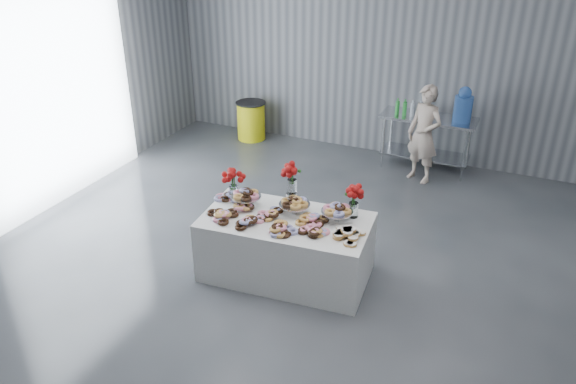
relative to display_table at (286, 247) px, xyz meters
The scene contains 16 objects.
ground 0.57m from the display_table, 74.82° to the right, with size 9.00×9.00×0.00m, color #34373C.
room_walls 2.30m from the display_table, 115.67° to the right, with size 8.04×9.04×4.02m.
display_table is the anchor object (origin of this frame).
prep_table 3.79m from the display_table, 77.43° to the left, with size 1.50×0.60×0.90m.
donut_mounds 0.42m from the display_table, 90.00° to the right, with size 1.80×0.80×0.09m, color #BC8144, non-canonical shape.
cake_stand_left 0.77m from the display_table, 169.96° to the left, with size 0.36×0.36×0.17m.
cake_stand_mid 0.54m from the display_table, 76.78° to the left, with size 0.36×0.36×0.17m.
cake_stand_right 0.77m from the display_table, 20.47° to the left, with size 0.36×0.36×0.17m.
danish_pile 0.88m from the display_table, ahead, with size 0.48×0.48×0.11m, color white, non-canonical shape.
bouquet_left 1.04m from the display_table, 166.78° to the left, with size 0.26×0.26×0.42m.
bouquet_right 1.02m from the display_table, 28.41° to the left, with size 0.26×0.26×0.42m.
bouquet_center 0.83m from the display_table, 103.35° to the left, with size 0.26×0.26×0.57m.
water_jug 4.00m from the display_table, 70.28° to the left, with size 0.28×0.28×0.55m.
drink_bottles 3.69m from the display_table, 82.03° to the left, with size 0.54×0.08×0.27m, color #268C33, non-canonical shape.
person 3.36m from the display_table, 75.11° to the left, with size 0.56×0.37×1.54m, color #CC8C93.
trash_barrel 4.40m from the display_table, 123.05° to the left, with size 0.55×0.55×0.71m.
Camera 1 is at (2.18, -4.59, 3.91)m, focal length 35.00 mm.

